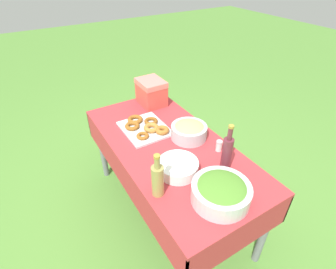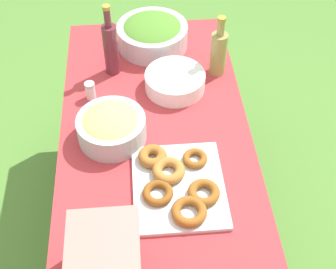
# 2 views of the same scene
# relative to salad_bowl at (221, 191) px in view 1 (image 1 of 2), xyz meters

# --- Properties ---
(ground_plane) EXTENTS (14.00, 14.00, 0.00)m
(ground_plane) POSITION_rel_salad_bowl_xyz_m (-0.55, 0.02, -0.76)
(ground_plane) COLOR #568C38
(picnic_table) EXTENTS (1.47, 0.72, 0.69)m
(picnic_table) POSITION_rel_salad_bowl_xyz_m (-0.55, 0.02, -0.16)
(picnic_table) COLOR #B73338
(picnic_table) RESTS_ON ground_plane
(salad_bowl) EXTENTS (0.31, 0.31, 0.12)m
(salad_bowl) POSITION_rel_salad_bowl_xyz_m (0.00, 0.00, 0.00)
(salad_bowl) COLOR silver
(salad_bowl) RESTS_ON picnic_table
(pasta_bowl) EXTENTS (0.25, 0.25, 0.12)m
(pasta_bowl) POSITION_rel_salad_bowl_xyz_m (-0.55, 0.18, -0.00)
(pasta_bowl) COLOR #B2B7BC
(pasta_bowl) RESTS_ON picnic_table
(donut_platter) EXTENTS (0.39, 0.31, 0.05)m
(donut_platter) POSITION_rel_salad_bowl_xyz_m (-0.80, -0.04, -0.04)
(donut_platter) COLOR silver
(donut_platter) RESTS_ON picnic_table
(plate_stack) EXTENTS (0.24, 0.24, 0.07)m
(plate_stack) POSITION_rel_salad_bowl_xyz_m (-0.30, -0.07, -0.03)
(plate_stack) COLOR white
(plate_stack) RESTS_ON picnic_table
(olive_oil_bottle) EXTENTS (0.07, 0.07, 0.27)m
(olive_oil_bottle) POSITION_rel_salad_bowl_xyz_m (-0.21, -0.26, 0.04)
(olive_oil_bottle) COLOR #998E4C
(olive_oil_bottle) RESTS_ON picnic_table
(wine_bottle) EXTENTS (0.06, 0.06, 0.32)m
(wine_bottle) POSITION_rel_salad_bowl_xyz_m (-0.17, 0.18, 0.06)
(wine_bottle) COLOR maroon
(wine_bottle) RESTS_ON picnic_table
(cooler_box) EXTENTS (0.24, 0.19, 0.22)m
(cooler_box) POSITION_rel_salad_bowl_xyz_m (-1.13, 0.19, 0.05)
(cooler_box) COLOR #E04C42
(cooler_box) RESTS_ON picnic_table
(salt_shaker) EXTENTS (0.04, 0.04, 0.08)m
(salt_shaker) POSITION_rel_salad_bowl_xyz_m (-0.33, 0.27, -0.02)
(salt_shaker) COLOR white
(salt_shaker) RESTS_ON picnic_table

